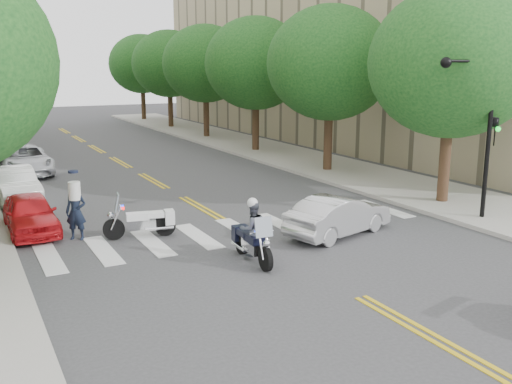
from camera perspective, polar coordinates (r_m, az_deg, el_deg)
ground at (r=14.20m, az=10.42°, el=-10.32°), size 140.00×140.00×0.00m
sidewalk_right at (r=37.14m, az=0.92°, el=4.24°), size 5.00×60.00×0.15m
tree_r_0 at (r=23.50m, az=19.00°, el=12.12°), size 6.40×6.40×8.45m
tree_r_1 at (r=29.58m, az=7.42°, el=12.65°), size 6.40×6.40×8.45m
tree_r_2 at (r=36.41m, az=-0.04°, el=12.73°), size 6.40×6.40×8.45m
tree_r_3 at (r=43.64m, az=-5.09°, el=12.66°), size 6.40×6.40×8.45m
tree_r_4 at (r=51.10m, az=-8.69°, el=12.55°), size 6.40×6.40×8.45m
tree_r_5 at (r=58.70m, az=-11.36°, el=12.44°), size 6.40×6.40×8.45m
traffic_signal_pole at (r=21.10m, az=21.58°, el=6.95°), size 2.82×0.42×6.00m
motorcycle_police at (r=16.17m, az=-0.43°, el=-4.12°), size 0.80×2.30×1.87m
motorcycle_parked at (r=18.82m, az=-10.94°, el=-2.90°), size 2.32×0.83×1.50m
officer_standing at (r=19.03m, az=-17.56°, el=-1.91°), size 0.79×0.72×1.81m
convertible at (r=18.88m, az=8.26°, el=-2.32°), size 4.24×2.40×1.32m
parked_car_a at (r=20.34m, az=-21.63°, el=-2.02°), size 1.57×3.86×1.31m
parked_car_b at (r=25.20m, az=-22.99°, el=0.67°), size 1.80×4.38×1.41m
parked_car_c at (r=31.52m, az=-22.12°, el=2.99°), size 2.43×5.19×1.44m
parked_car_e at (r=40.51m, az=-23.54°, el=4.84°), size 1.97×4.40×1.47m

